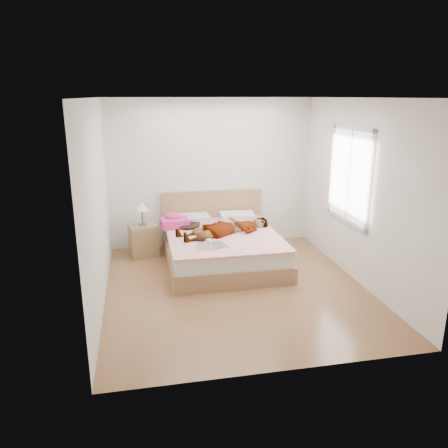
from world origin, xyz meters
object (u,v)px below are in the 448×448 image
Objects in this scene: towel at (174,221)px; plush_toy at (202,236)px; bed at (222,246)px; nightstand at (143,238)px; magazine at (212,246)px; phone at (192,215)px; woman at (226,225)px; coffee_mug at (209,242)px.

towel is 0.86m from plush_toy.
nightstand is (-1.25, 0.55, 0.04)m from bed.
nightstand is (-0.98, 1.20, -0.20)m from magazine.
plush_toy is at bearing -45.74° from nightstand.
phone is at bearing 98.48° from magazine.
woman is at bearing -57.37° from phone.
towel is 0.94× the size of magazine.
coffee_mug is at bearing -52.17° from woman.
coffee_mug is at bearing -117.42° from bed.
plush_toy is (-0.08, 0.24, 0.03)m from coffee_mug.
phone is (-0.50, 0.40, 0.09)m from woman.
towel reaches higher than phone.
bed is 8.12× the size of plush_toy.
magazine is 1.56m from nightstand.
coffee_mug is (-0.30, -0.58, 0.28)m from bed.
bed is at bearing 67.41° from magazine.
phone is 0.99m from coffee_mug.
magazine is at bearing -67.73° from towel.
coffee_mug is 0.12× the size of nightstand.
phone reaches higher than coffee_mug.
nightstand reaches higher than phone.
woman is 0.78× the size of bed.
bed is 4.06× the size of magazine.
towel is at bearing 113.49° from plush_toy.
phone is 0.94× the size of coffee_mug.
woman is 15.50× the size of phone.
plush_toy is at bearing -66.51° from towel.
nightstand reaches higher than plush_toy.
plush_toy is at bearing -138.06° from bed.
coffee_mug is at bearing -50.16° from nightstand.
magazine is at bearing -112.59° from bed.
towel is at bearing -10.83° from nightstand.
bed is at bearing 41.94° from plush_toy.
woman reaches higher than magazine.
towel is at bearing 149.36° from phone.
towel is 1.19m from magazine.
phone is at bearing -11.23° from nightstand.
woman is 0.73m from magazine.
woman is 0.92m from towel.
plush_toy is at bearing 107.68° from coffee_mug.
magazine is 0.54× the size of nightstand.
magazine is at bearing -66.19° from coffee_mug.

